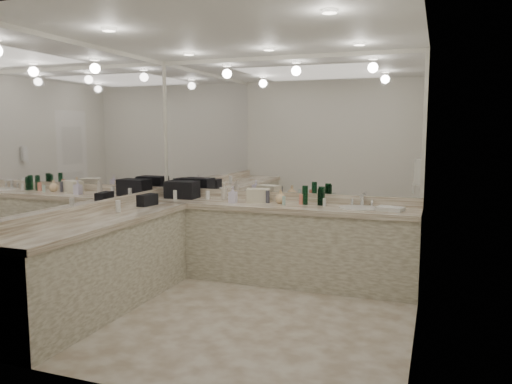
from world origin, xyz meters
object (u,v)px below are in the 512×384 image
at_px(sink, 359,209).
at_px(hand_towel, 390,209).
at_px(wall_phone, 418,172).
at_px(cream_cosmetic_case, 258,195).
at_px(black_toiletry_bag, 182,189).
at_px(soap_bottle_b, 233,195).
at_px(soap_bottle_c, 281,196).
at_px(soap_bottle_a, 224,192).

height_order(sink, hand_towel, hand_towel).
relative_size(wall_phone, cream_cosmetic_case, 0.88).
relative_size(black_toiletry_bag, soap_bottle_b, 2.04).
relative_size(wall_phone, soap_bottle_b, 1.27).
distance_m(wall_phone, cream_cosmetic_case, 1.93).
bearing_deg(wall_phone, soap_bottle_b, 168.87).
xyz_separation_m(wall_phone, soap_bottle_c, (-1.51, 0.55, -0.37)).
relative_size(cream_cosmetic_case, hand_towel, 1.04).
xyz_separation_m(black_toiletry_bag, soap_bottle_c, (1.28, -0.02, -0.03)).
bearing_deg(soap_bottle_b, cream_cosmetic_case, 38.39).
height_order(black_toiletry_bag, cream_cosmetic_case, black_toiletry_bag).
distance_m(black_toiletry_bag, soap_bottle_a, 0.56).
height_order(hand_towel, soap_bottle_b, soap_bottle_b).
xyz_separation_m(hand_towel, soap_bottle_b, (-1.77, -0.04, 0.07)).
bearing_deg(hand_towel, sink, 169.85).
relative_size(black_toiletry_bag, hand_towel, 1.46).
xyz_separation_m(wall_phone, soap_bottle_b, (-2.04, 0.40, -0.36)).
bearing_deg(soap_bottle_a, soap_bottle_b, -45.03).
xyz_separation_m(hand_towel, soap_bottle_a, (-1.96, 0.16, 0.08)).
bearing_deg(wall_phone, soap_bottle_c, 159.89).
height_order(sink, soap_bottle_b, soap_bottle_b).
bearing_deg(soap_bottle_c, cream_cosmetic_case, 171.48).
bearing_deg(sink, black_toiletry_bag, 178.21).
bearing_deg(soap_bottle_c, sink, -3.36).
bearing_deg(soap_bottle_c, soap_bottle_a, 176.58).
relative_size(wall_phone, black_toiletry_bag, 0.62).
bearing_deg(cream_cosmetic_case, soap_bottle_b, -158.06).
xyz_separation_m(sink, soap_bottle_c, (-0.91, 0.05, 0.08)).
bearing_deg(hand_towel, soap_bottle_b, -178.74).
distance_m(hand_towel, soap_bottle_b, 1.77).
bearing_deg(black_toiletry_bag, sink, -1.79).
bearing_deg(cream_cosmetic_case, sink, -21.05).
height_order(cream_cosmetic_case, soap_bottle_b, soap_bottle_b).
distance_m(cream_cosmetic_case, soap_bottle_c, 0.29).
height_order(sink, cream_cosmetic_case, cream_cosmetic_case).
height_order(sink, black_toiletry_bag, black_toiletry_bag).
distance_m(black_toiletry_bag, cream_cosmetic_case, 1.00).
xyz_separation_m(black_toiletry_bag, soap_bottle_a, (0.56, 0.03, -0.01)).
bearing_deg(black_toiletry_bag, soap_bottle_b, -12.48).
bearing_deg(wall_phone, soap_bottle_a, 165.07).
distance_m(sink, soap_bottle_b, 1.44).
bearing_deg(black_toiletry_bag, soap_bottle_a, 2.89).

